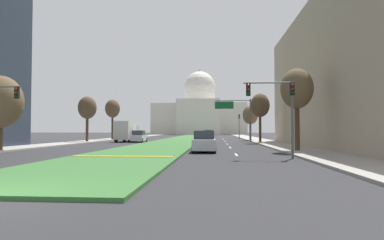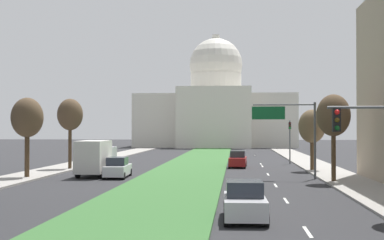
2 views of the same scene
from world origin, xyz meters
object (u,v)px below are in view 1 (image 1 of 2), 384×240
Objects in this scene: traffic_light_far_right at (239,123)px; street_tree_right_mid at (260,106)px; traffic_light_near_right at (279,101)px; box_truck_delivery at (127,131)px; sedan_lead_stopped at (204,142)px; sedan_distant at (209,135)px; street_tree_left_far at (112,109)px; street_tree_right_near at (297,90)px; street_tree_left_mid at (87,108)px; street_tree_left_near at (1,102)px; sedan_midblock at (139,137)px; overhead_guide_sign at (237,111)px; street_tree_right_far at (250,115)px; capitol_building at (200,113)px.

street_tree_right_mid is (1.20, -21.79, 1.93)m from traffic_light_far_right.
traffic_light_near_right is 0.81× the size of box_truck_delivery.
traffic_light_near_right is at bearing -47.95° from sedan_lead_stopped.
sedan_distant is at bearing 115.34° from street_tree_right_mid.
traffic_light_far_right is at bearing 24.92° from street_tree_left_far.
street_tree_right_near is 37.54m from street_tree_left_far.
street_tree_right_mid is at bearing 92.57° from street_tree_right_near.
street_tree_left_mid reaches higher than box_truck_delivery.
street_tree_left_near is 1.40× the size of sedan_midblock.
overhead_guide_sign is 14.08m from sedan_distant.
street_tree_right_far is (25.10, 29.13, 0.08)m from street_tree_left_near.
capitol_building is at bearing 96.83° from overhead_guide_sign.
box_truck_delivery reaches higher than sedan_lead_stopped.
traffic_light_near_right is 1.19× the size of sedan_lead_stopped.
capitol_building is 99.08m from street_tree_right_near.
street_tree_right_far is 9.37m from sedan_distant.
overhead_guide_sign is 1.36× the size of sedan_midblock.
capitol_building is 5.57× the size of overhead_guide_sign.
overhead_guide_sign is 8.76m from street_tree_right_far.
sedan_lead_stopped is at bearing -104.09° from street_tree_right_far.
street_tree_right_near is 27.42m from sedan_midblock.
street_tree_right_far is (2.90, 8.27, -0.20)m from overhead_guide_sign.
overhead_guide_sign is at bearing 100.78° from street_tree_right_near.
traffic_light_far_right is 10.71m from street_tree_right_far.
traffic_light_near_right is 0.75× the size of street_tree_right_mid.
street_tree_right_mid is at bearing -44.47° from overhead_guide_sign.
sedan_midblock is at bearing 70.73° from street_tree_left_near.
traffic_light_near_right is at bearing -82.07° from sedan_distant.
sedan_distant is at bearing 15.79° from street_tree_left_far.
street_tree_left_near is at bearing -90.88° from street_tree_left_far.
box_truck_delivery is at bearing 123.72° from traffic_light_near_right.
sedan_midblock is at bearing 133.66° from street_tree_right_near.
overhead_guide_sign is 1.05× the size of street_tree_right_far.
overhead_guide_sign is 0.90× the size of street_tree_right_near.
street_tree_right_near reaches higher than sedan_midblock.
street_tree_right_far is at bearing 0.81° from street_tree_left_far.
capitol_building is at bearing 84.26° from box_truck_delivery.
street_tree_right_near is at bearing 4.58° from sedan_lead_stopped.
overhead_guide_sign is 1.41× the size of sedan_distant.
sedan_distant is at bearing 50.91° from sedan_midblock.
street_tree_left_far reaches higher than traffic_light_far_right.
street_tree_left_far reaches higher than street_tree_right_mid.
street_tree_left_near is 1.45× the size of sedan_distant.
street_tree_left_mid is at bearing -153.06° from box_truck_delivery.
street_tree_left_mid is (-26.19, 18.07, -0.23)m from street_tree_right_near.
street_tree_left_near is 0.93× the size of street_tree_right_near.
sedan_lead_stopped is (5.14, -98.79, -7.73)m from capitol_building.
traffic_light_near_right is at bearing -87.92° from overhead_guide_sign.
street_tree_left_mid reaches higher than sedan_lead_stopped.
capitol_building is 79.15m from sedan_midblock.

